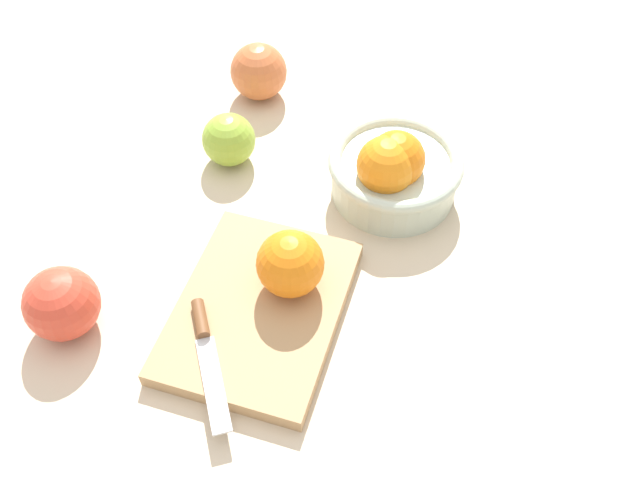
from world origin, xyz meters
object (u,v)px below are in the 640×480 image
object	(u,v)px
knife	(206,346)
apple_front_right	(62,304)
bowl	(394,170)
orange_on_board	(290,264)
apple_front_left_2	(229,140)
cutting_board	(259,310)
apple_front_left	(259,72)

from	to	relation	value
knife	apple_front_right	world-z (taller)	apple_front_right
bowl	apple_front_right	size ratio (longest dim) A/B	2.07
apple_front_right	knife	bearing A→B (deg)	101.49
bowl	orange_on_board	bearing A→B (deg)	-11.60
apple_front_left_2	apple_front_right	size ratio (longest dim) A/B	0.86
apple_front_left_2	orange_on_board	bearing A→B (deg)	48.17
cutting_board	apple_front_left	world-z (taller)	apple_front_left
cutting_board	apple_front_right	xyz separation A→B (m)	(0.10, -0.18, 0.03)
cutting_board	apple_front_left_2	world-z (taller)	apple_front_left_2
orange_on_board	knife	xyz separation A→B (m)	(0.11, -0.04, -0.03)
orange_on_board	apple_front_left_2	world-z (taller)	orange_on_board
orange_on_board	knife	distance (m)	0.13
knife	cutting_board	bearing A→B (deg)	162.57
bowl	apple_front_left	xyz separation A→B (m)	(-0.10, -0.25, -0.00)
orange_on_board	apple_front_left	size ratio (longest dim) A/B	0.93
bowl	orange_on_board	size ratio (longest dim) A/B	2.25
apple_front_right	bowl	bearing A→B (deg)	144.86
bowl	knife	world-z (taller)	bowl
bowl	apple_front_right	xyz separation A→B (m)	(0.34, -0.24, -0.00)
apple_front_left	apple_front_left_2	world-z (taller)	apple_front_left
knife	apple_front_left	world-z (taller)	apple_front_left
cutting_board	apple_front_left_2	bearing A→B (deg)	-141.60
apple_front_left_2	apple_front_left	bearing A→B (deg)	-166.58
bowl	apple_front_right	distance (m)	0.42
apple_front_left	apple_front_left_2	xyz separation A→B (m)	(0.14, 0.03, -0.01)
cutting_board	knife	world-z (taller)	knife
knife	apple_front_left_2	bearing A→B (deg)	-153.34
apple_front_left	bowl	bearing A→B (deg)	68.42
apple_front_left	apple_front_right	xyz separation A→B (m)	(0.44, 0.01, 0.00)
knife	apple_front_left	bearing A→B (deg)	-157.49
bowl	apple_front_left_2	world-z (taller)	bowl
apple_front_right	apple_front_left	bearing A→B (deg)	-178.69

